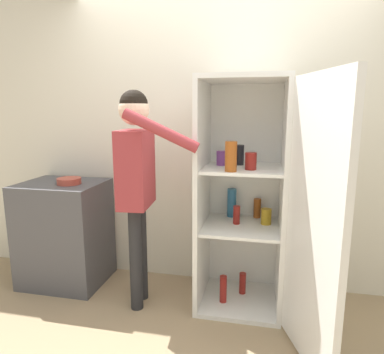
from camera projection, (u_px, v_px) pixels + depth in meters
The scene contains 6 objects.
ground_plane at pixel (197, 346), 2.28m from camera, with size 12.00×12.00×0.00m, color tan.
wall_back at pixel (219, 142), 2.98m from camera, with size 7.00×0.06×2.55m.
refrigerator at pixel (255, 200), 2.55m from camera, with size 0.91×1.24×1.79m.
person at pixel (137, 169), 2.59m from camera, with size 0.65×0.50×1.70m.
counter at pixel (65, 233), 3.09m from camera, with size 0.71×0.58×0.93m.
bowl at pixel (69, 181), 2.94m from camera, with size 0.20×0.20×0.05m.
Camera 1 is at (0.39, -1.99, 1.55)m, focal length 32.00 mm.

